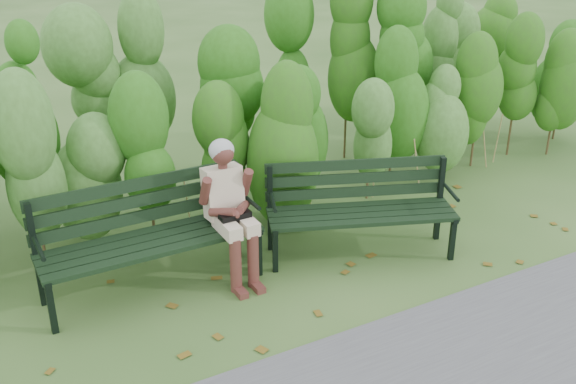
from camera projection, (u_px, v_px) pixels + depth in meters
ground at (305, 276)px, 6.49m from camera, size 80.00×80.00×0.00m
hedge_band at (223, 101)px, 7.46m from camera, size 11.04×1.67×2.42m
leaf_litter at (228, 290)px, 6.26m from camera, size 5.36×2.02×0.01m
bench_left at (147, 228)px, 6.12m from camera, size 2.01×0.66×1.00m
bench_right at (359, 202)px, 6.74m from camera, size 1.95×1.23×0.93m
seated_woman at (229, 202)px, 6.21m from camera, size 0.50×0.73×1.34m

